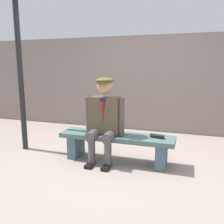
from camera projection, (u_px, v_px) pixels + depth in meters
name	position (u px, v px, depth m)	size (l,w,h in m)	color
ground_plane	(116.00, 161.00, 3.74)	(30.00, 30.00, 0.00)	gray
bench	(116.00, 142.00, 3.68)	(1.77, 0.42, 0.43)	#496462
seated_man	(104.00, 117.00, 3.61)	(0.64, 0.57, 1.30)	brown
rolled_magazine	(157.00, 136.00, 3.47)	(0.06, 0.06, 0.20)	black
stadium_wall	(144.00, 84.00, 5.49)	(12.00, 0.24, 2.15)	gray
lamp_post	(18.00, 44.00, 3.97)	(0.21, 0.21, 3.04)	black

